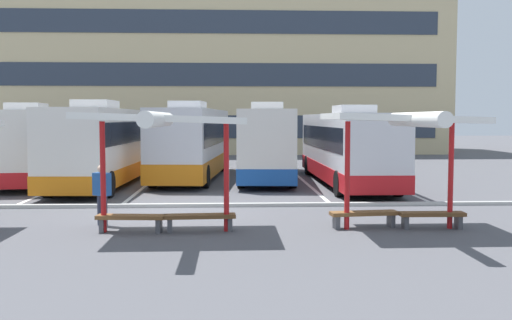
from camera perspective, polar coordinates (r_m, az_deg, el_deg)
ground_plane at (r=18.09m, az=-8.70°, el=-5.35°), size 160.00×160.00×0.00m
terminal_building at (r=53.56m, az=-4.69°, el=12.16°), size 40.66×13.16×23.65m
coach_bus_0 at (r=29.65m, az=-20.95°, el=1.45°), size 3.65×12.33×3.66m
coach_bus_1 at (r=26.43m, az=-14.70°, el=1.35°), size 2.96×11.47×3.72m
coach_bus_2 at (r=28.49m, az=-6.28°, el=1.65°), size 3.48×11.15×3.76m
coach_bus_3 at (r=28.50m, az=1.13°, el=1.67°), size 3.22×11.50×3.71m
coach_bus_4 at (r=26.38m, az=8.91°, el=1.20°), size 2.56×11.94×3.52m
lane_stripe_1 at (r=28.16m, az=-17.68°, el=-2.10°), size 0.16×14.00×0.01m
lane_stripe_2 at (r=27.44m, az=-10.38°, el=-2.13°), size 0.16×14.00×0.01m
lane_stripe_3 at (r=27.18m, az=-2.82°, el=-2.12°), size 0.16×14.00×0.01m
lane_stripe_4 at (r=27.41m, az=4.75°, el=-2.08°), size 0.16×14.00×0.01m
lane_stripe_5 at (r=28.09m, az=12.07°, el=-2.01°), size 0.16×14.00×0.01m
waiting_shelter_1 at (r=14.85m, az=-9.17°, el=3.83°), size 4.20×4.90×3.12m
bench_1 at (r=15.46m, az=-12.29°, el=-5.74°), size 1.81×0.56×0.45m
bench_2 at (r=15.29m, az=-5.57°, el=-5.77°), size 1.89×0.53×0.45m
waiting_shelter_2 at (r=15.54m, az=14.37°, el=3.74°), size 3.81×4.72×3.12m
bench_3 at (r=15.94m, az=10.63°, el=-5.41°), size 1.88×0.63×0.45m
bench_4 at (r=16.26m, az=17.01°, el=-5.35°), size 1.76×0.45×0.45m
platform_kerb at (r=19.51m, az=-8.24°, el=-4.47°), size 44.00×0.24×0.12m
waiting_passenger_1 at (r=16.51m, az=-15.00°, el=-2.91°), size 0.53×0.41×1.69m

